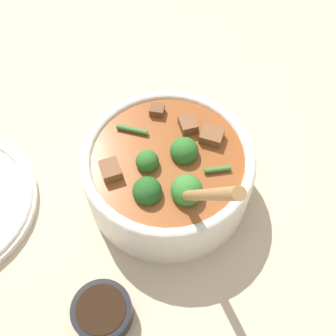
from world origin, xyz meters
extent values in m
plane|color=#C6B293|center=(0.00, 0.00, 0.00)|extent=(4.00, 4.00, 0.00)
cylinder|color=white|center=(0.00, 0.00, 0.04)|extent=(0.24, 0.24, 0.08)
torus|color=white|center=(0.00, 0.00, 0.08)|extent=(0.24, 0.24, 0.02)
cylinder|color=brown|center=(0.00, 0.00, 0.06)|extent=(0.22, 0.22, 0.06)
sphere|color=#2D6B28|center=(0.02, 0.02, 0.09)|extent=(0.03, 0.03, 0.03)
cylinder|color=#6B9956|center=(0.02, 0.02, 0.07)|extent=(0.01, 0.01, 0.01)
sphere|color=#2D6B28|center=(-0.02, -0.01, 0.09)|extent=(0.04, 0.04, 0.04)
cylinder|color=#6B9956|center=(-0.02, -0.01, 0.07)|extent=(0.01, 0.01, 0.02)
sphere|color=#387F33|center=(-0.04, 0.05, 0.10)|extent=(0.04, 0.04, 0.04)
cylinder|color=#6B9956|center=(-0.04, 0.05, 0.07)|extent=(0.01, 0.01, 0.02)
sphere|color=#235B23|center=(0.01, 0.06, 0.09)|extent=(0.04, 0.04, 0.04)
cylinder|color=#6B9956|center=(0.01, 0.06, 0.07)|extent=(0.01, 0.01, 0.02)
cube|color=brown|center=(-0.02, -0.05, 0.09)|extent=(0.03, 0.03, 0.02)
cube|color=brown|center=(0.07, 0.04, 0.09)|extent=(0.04, 0.04, 0.02)
cube|color=brown|center=(0.03, -0.07, 0.09)|extent=(0.02, 0.02, 0.02)
cube|color=brown|center=(-0.05, -0.04, 0.09)|extent=(0.03, 0.03, 0.02)
cylinder|color=#3D7533|center=(0.06, -0.03, 0.09)|extent=(0.04, 0.01, 0.01)
cylinder|color=#3D7533|center=(-0.07, 0.01, 0.09)|extent=(0.03, 0.02, 0.01)
ellipsoid|color=#A87A47|center=(-0.03, 0.05, 0.08)|extent=(0.04, 0.03, 0.01)
cylinder|color=#A87A47|center=(-0.06, 0.10, 0.18)|extent=(0.07, 0.11, 0.21)
cylinder|color=black|center=(0.04, 0.20, 0.02)|extent=(0.08, 0.08, 0.03)
cylinder|color=black|center=(0.04, 0.20, 0.03)|extent=(0.06, 0.06, 0.01)
camera|label=1|loc=(-0.07, 0.31, 0.56)|focal=45.00mm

